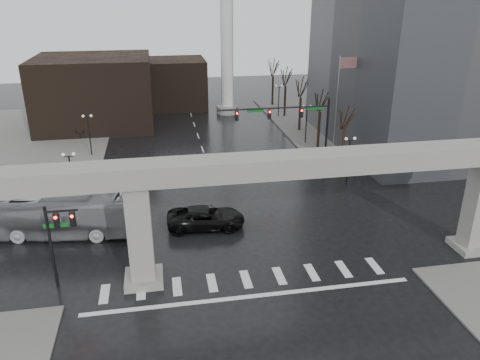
% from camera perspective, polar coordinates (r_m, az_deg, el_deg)
% --- Properties ---
extents(ground, '(160.00, 160.00, 0.00)m').
position_cam_1_polar(ground, '(34.20, 0.42, -11.07)').
color(ground, black).
rests_on(ground, ground).
extents(sidewalk_ne, '(28.00, 36.00, 0.15)m').
position_cam_1_polar(sidewalk_ne, '(73.74, 15.39, 6.75)').
color(sidewalk_ne, '#62605D').
rests_on(sidewalk_ne, ground).
extents(sidewalk_nw, '(28.00, 36.00, 0.15)m').
position_cam_1_polar(sidewalk_nw, '(69.88, -27.09, 4.24)').
color(sidewalk_nw, '#62605D').
rests_on(sidewalk_nw, ground).
extents(elevated_guideway, '(48.00, 2.60, 8.70)m').
position_cam_1_polar(elevated_guideway, '(31.20, 2.74, -0.21)').
color(elevated_guideway, gray).
rests_on(elevated_guideway, ground).
extents(building_far_left, '(16.00, 14.00, 10.00)m').
position_cam_1_polar(building_far_left, '(71.95, -17.25, 10.22)').
color(building_far_left, black).
rests_on(building_far_left, ground).
extents(building_far_mid, '(10.00, 10.00, 8.00)m').
position_cam_1_polar(building_far_mid, '(81.50, -7.90, 11.60)').
color(building_far_mid, black).
rests_on(building_far_mid, ground).
extents(smokestack, '(3.60, 3.60, 30.00)m').
position_cam_1_polar(smokestack, '(75.14, -1.63, 18.09)').
color(smokestack, silver).
rests_on(smokestack, ground).
extents(signal_mast_arm, '(12.12, 0.43, 8.00)m').
position_cam_1_polar(signal_mast_arm, '(50.70, 6.57, 7.30)').
color(signal_mast_arm, black).
rests_on(signal_mast_arm, ground).
extents(signal_left_pole, '(2.30, 0.30, 6.00)m').
position_cam_1_polar(signal_left_pole, '(32.89, -21.33, -6.00)').
color(signal_left_pole, black).
rests_on(signal_left_pole, ground).
extents(flagpole_assembly, '(2.06, 0.12, 12.00)m').
position_cam_1_polar(flagpole_assembly, '(55.31, 12.06, 10.03)').
color(flagpole_assembly, silver).
rests_on(flagpole_assembly, ground).
extents(lamp_right_0, '(1.22, 0.32, 5.11)m').
position_cam_1_polar(lamp_right_0, '(48.57, 13.16, 3.27)').
color(lamp_right_0, black).
rests_on(lamp_right_0, ground).
extents(lamp_right_1, '(1.22, 0.32, 5.11)m').
position_cam_1_polar(lamp_right_1, '(61.10, 8.12, 7.52)').
color(lamp_right_1, black).
rests_on(lamp_right_1, ground).
extents(lamp_right_2, '(1.22, 0.32, 5.11)m').
position_cam_1_polar(lamp_right_2, '(74.16, 4.77, 10.26)').
color(lamp_right_2, black).
rests_on(lamp_right_2, ground).
extents(lamp_left_0, '(1.22, 0.32, 5.11)m').
position_cam_1_polar(lamp_left_0, '(45.52, -19.95, 1.20)').
color(lamp_left_0, black).
rests_on(lamp_left_0, ground).
extents(lamp_left_1, '(1.22, 0.32, 5.11)m').
position_cam_1_polar(lamp_left_1, '(58.70, -17.98, 6.04)').
color(lamp_left_1, black).
rests_on(lamp_left_1, ground).
extents(lamp_left_2, '(1.22, 0.32, 5.11)m').
position_cam_1_polar(lamp_left_2, '(72.20, -16.72, 9.08)').
color(lamp_left_2, black).
rests_on(lamp_left_2, ground).
extents(tree_right_0, '(1.09, 1.58, 7.50)m').
position_cam_1_polar(tree_right_0, '(52.68, 12.47, 4.03)').
color(tree_right_0, black).
rests_on(tree_right_0, ground).
extents(tree_right_1, '(1.09, 1.61, 7.67)m').
position_cam_1_polar(tree_right_1, '(59.79, 9.61, 6.48)').
color(tree_right_1, black).
rests_on(tree_right_1, ground).
extents(tree_right_2, '(1.10, 1.63, 7.85)m').
position_cam_1_polar(tree_right_2, '(67.10, 7.36, 8.39)').
color(tree_right_2, black).
rests_on(tree_right_2, ground).
extents(tree_right_3, '(1.11, 1.66, 8.02)m').
position_cam_1_polar(tree_right_3, '(74.55, 5.53, 9.91)').
color(tree_right_3, black).
rests_on(tree_right_3, ground).
extents(tree_right_4, '(1.12, 1.69, 8.19)m').
position_cam_1_polar(tree_right_4, '(82.10, 4.02, 11.15)').
color(tree_right_4, black).
rests_on(tree_right_4, ground).
extents(pickup_truck, '(6.74, 3.53, 1.81)m').
position_cam_1_polar(pickup_truck, '(39.67, -4.17, -4.61)').
color(pickup_truck, black).
rests_on(pickup_truck, ground).
extents(city_bus, '(13.95, 5.32, 3.79)m').
position_cam_1_polar(city_bus, '(40.89, -21.64, -3.84)').
color(city_bus, gray).
rests_on(city_bus, ground).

